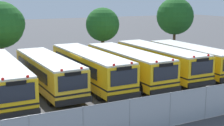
{
  "coord_description": "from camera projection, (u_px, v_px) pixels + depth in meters",
  "views": [
    {
      "loc": [
        -9.91,
        -23.12,
        6.88
      ],
      "look_at": [
        1.97,
        0.0,
        1.6
      ],
      "focal_mm": 52.28,
      "sensor_mm": 36.0,
      "label": 1
    }
  ],
  "objects": [
    {
      "name": "ground_plane",
      "position": [
        90.0,
        85.0,
        25.96
      ],
      "size": [
        160.0,
        160.0,
        0.0
      ],
      "primitive_type": "plane",
      "color": "#424244"
    },
    {
      "name": "school_bus_1",
      "position": [
        1.0,
        77.0,
        22.78
      ],
      "size": [
        2.53,
        11.54,
        2.65
      ],
      "rotation": [
        0.0,
        0.0,
        3.14
      ],
      "color": "yellow",
      "rests_on": "ground_plane"
    },
    {
      "name": "school_bus_2",
      "position": [
        48.0,
        72.0,
        24.37
      ],
      "size": [
        2.63,
        10.3,
        2.63
      ],
      "rotation": [
        0.0,
        0.0,
        3.16
      ],
      "color": "yellow",
      "rests_on": "ground_plane"
    },
    {
      "name": "school_bus_3",
      "position": [
        90.0,
        67.0,
        25.78
      ],
      "size": [
        2.55,
        11.23,
        2.75
      ],
      "rotation": [
        0.0,
        0.0,
        3.15
      ],
      "color": "yellow",
      "rests_on": "ground_plane"
    },
    {
      "name": "school_bus_4",
      "position": [
        127.0,
        64.0,
        26.92
      ],
      "size": [
        2.6,
        10.74,
        2.69
      ],
      "rotation": [
        0.0,
        0.0,
        3.14
      ],
      "color": "yellow",
      "rests_on": "ground_plane"
    },
    {
      "name": "school_bus_5",
      "position": [
        159.0,
        60.0,
        28.78
      ],
      "size": [
        2.67,
        10.96,
        2.69
      ],
      "rotation": [
        0.0,
        0.0,
        3.15
      ],
      "color": "yellow",
      "rests_on": "ground_plane"
    },
    {
      "name": "school_bus_6",
      "position": [
        191.0,
        58.0,
        30.1
      ],
      "size": [
        2.75,
        10.32,
        2.56
      ],
      "rotation": [
        0.0,
        0.0,
        3.12
      ],
      "color": "yellow",
      "rests_on": "ground_plane"
    },
    {
      "name": "tree_1",
      "position": [
        2.0,
        24.0,
        31.68
      ],
      "size": [
        4.6,
        4.54,
        6.5
      ],
      "color": "#4C3823",
      "rests_on": "ground_plane"
    },
    {
      "name": "tree_2",
      "position": [
        103.0,
        24.0,
        36.9
      ],
      "size": [
        3.8,
        3.8,
        5.74
      ],
      "color": "#4C3823",
      "rests_on": "ground_plane"
    },
    {
      "name": "tree_3",
      "position": [
        174.0,
        16.0,
        40.23
      ],
      "size": [
        4.56,
        4.56,
        6.83
      ],
      "color": "#4C3823",
      "rests_on": "ground_plane"
    },
    {
      "name": "chainlink_fence",
      "position": [
        170.0,
        109.0,
        17.39
      ],
      "size": [
        25.05,
        0.07,
        1.94
      ],
      "color": "#9EA0A3",
      "rests_on": "ground_plane"
    }
  ]
}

